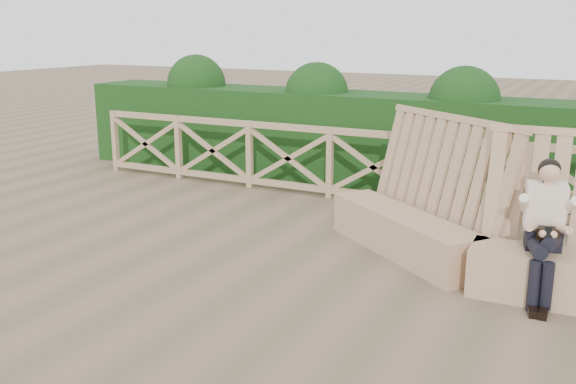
% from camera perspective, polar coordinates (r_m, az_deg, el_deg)
% --- Properties ---
extents(ground, '(60.00, 60.00, 0.00)m').
position_cam_1_polar(ground, '(6.71, -2.93, -8.06)').
color(ground, brown).
rests_on(ground, ground).
extents(bench, '(4.26, 2.01, 1.62)m').
position_cam_1_polar(bench, '(7.08, 17.80, -4.01)').
color(bench, '#9D7C59').
rests_on(bench, ground).
extents(woman, '(0.43, 0.81, 1.37)m').
position_cam_1_polar(woman, '(6.55, 21.86, -2.70)').
color(woman, black).
rests_on(woman, ground).
extents(guardrail, '(10.10, 0.09, 1.10)m').
position_cam_1_polar(guardrail, '(9.60, 7.62, 2.21)').
color(guardrail, '#9C795B').
rests_on(guardrail, ground).
extents(hedge, '(12.00, 1.20, 1.50)m').
position_cam_1_polar(hedge, '(10.68, 9.86, 4.44)').
color(hedge, black).
rests_on(hedge, ground).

